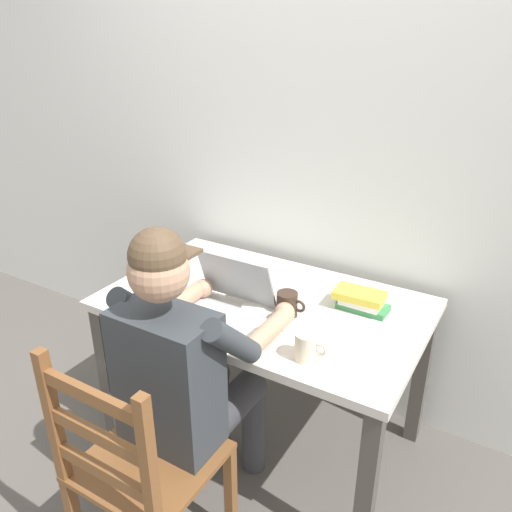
{
  "coord_description": "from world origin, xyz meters",
  "views": [
    {
      "loc": [
        0.92,
        -1.61,
        1.78
      ],
      "look_at": [
        -0.01,
        -0.05,
        0.95
      ],
      "focal_mm": 35.85,
      "sensor_mm": 36.0,
      "label": 1
    }
  ],
  "objects_px": {
    "desk": "(264,320)",
    "book_stack_main": "(361,300)",
    "coffee_mug_white": "(307,347)",
    "laptop": "(224,303)",
    "seated_person": "(188,368)",
    "wooden_chair": "(139,470)",
    "coffee_mug_dark": "(288,304)",
    "computer_mouse": "(263,338)"
  },
  "relations": [
    {
      "from": "laptop",
      "to": "computer_mouse",
      "type": "height_order",
      "value": "laptop"
    },
    {
      "from": "coffee_mug_dark",
      "to": "desk",
      "type": "bearing_deg",
      "value": 158.65
    },
    {
      "from": "desk",
      "to": "wooden_chair",
      "type": "height_order",
      "value": "wooden_chair"
    },
    {
      "from": "computer_mouse",
      "to": "book_stack_main",
      "type": "relative_size",
      "value": 0.45
    },
    {
      "from": "coffee_mug_white",
      "to": "book_stack_main",
      "type": "distance_m",
      "value": 0.42
    },
    {
      "from": "wooden_chair",
      "to": "laptop",
      "type": "distance_m",
      "value": 0.66
    },
    {
      "from": "computer_mouse",
      "to": "coffee_mug_white",
      "type": "distance_m",
      "value": 0.18
    },
    {
      "from": "desk",
      "to": "computer_mouse",
      "type": "distance_m",
      "value": 0.32
    },
    {
      "from": "wooden_chair",
      "to": "coffee_mug_dark",
      "type": "relative_size",
      "value": 7.71
    },
    {
      "from": "coffee_mug_white",
      "to": "coffee_mug_dark",
      "type": "xyz_separation_m",
      "value": [
        -0.19,
        0.23,
        -0.0
      ]
    },
    {
      "from": "laptop",
      "to": "computer_mouse",
      "type": "relative_size",
      "value": 3.3
    },
    {
      "from": "seated_person",
      "to": "coffee_mug_dark",
      "type": "distance_m",
      "value": 0.47
    },
    {
      "from": "desk",
      "to": "seated_person",
      "type": "height_order",
      "value": "seated_person"
    },
    {
      "from": "wooden_chair",
      "to": "laptop",
      "type": "relative_size",
      "value": 2.83
    },
    {
      "from": "seated_person",
      "to": "book_stack_main",
      "type": "distance_m",
      "value": 0.74
    },
    {
      "from": "desk",
      "to": "laptop",
      "type": "bearing_deg",
      "value": -113.67
    },
    {
      "from": "wooden_chair",
      "to": "computer_mouse",
      "type": "height_order",
      "value": "wooden_chair"
    },
    {
      "from": "desk",
      "to": "wooden_chair",
      "type": "xyz_separation_m",
      "value": [
        -0.03,
        -0.76,
        -0.18
      ]
    },
    {
      "from": "desk",
      "to": "computer_mouse",
      "type": "bearing_deg",
      "value": -60.8
    },
    {
      "from": "computer_mouse",
      "to": "book_stack_main",
      "type": "xyz_separation_m",
      "value": [
        0.22,
        0.4,
        0.02
      ]
    },
    {
      "from": "seated_person",
      "to": "coffee_mug_dark",
      "type": "xyz_separation_m",
      "value": [
        0.17,
        0.42,
        0.1
      ]
    },
    {
      "from": "wooden_chair",
      "to": "book_stack_main",
      "type": "xyz_separation_m",
      "value": [
        0.4,
        0.89,
        0.31
      ]
    },
    {
      "from": "wooden_chair",
      "to": "coffee_mug_white",
      "type": "height_order",
      "value": "wooden_chair"
    },
    {
      "from": "wooden_chair",
      "to": "laptop",
      "type": "bearing_deg",
      "value": 94.42
    },
    {
      "from": "laptop",
      "to": "computer_mouse",
      "type": "xyz_separation_m",
      "value": [
        0.23,
        -0.08,
        -0.04
      ]
    },
    {
      "from": "wooden_chair",
      "to": "seated_person",
      "type": "bearing_deg",
      "value": 90.0
    },
    {
      "from": "seated_person",
      "to": "computer_mouse",
      "type": "relative_size",
      "value": 12.4
    },
    {
      "from": "desk",
      "to": "coffee_mug_dark",
      "type": "relative_size",
      "value": 10.77
    },
    {
      "from": "book_stack_main",
      "to": "desk",
      "type": "bearing_deg",
      "value": -159.46
    },
    {
      "from": "desk",
      "to": "book_stack_main",
      "type": "xyz_separation_m",
      "value": [
        0.37,
        0.14,
        0.14
      ]
    },
    {
      "from": "desk",
      "to": "coffee_mug_dark",
      "type": "bearing_deg",
      "value": -21.35
    },
    {
      "from": "coffee_mug_white",
      "to": "book_stack_main",
      "type": "bearing_deg",
      "value": 84.28
    },
    {
      "from": "desk",
      "to": "wooden_chair",
      "type": "bearing_deg",
      "value": -92.59
    },
    {
      "from": "seated_person",
      "to": "book_stack_main",
      "type": "height_order",
      "value": "seated_person"
    },
    {
      "from": "desk",
      "to": "coffee_mug_white",
      "type": "height_order",
      "value": "coffee_mug_white"
    },
    {
      "from": "desk",
      "to": "wooden_chair",
      "type": "distance_m",
      "value": 0.78
    },
    {
      "from": "seated_person",
      "to": "computer_mouse",
      "type": "distance_m",
      "value": 0.29
    },
    {
      "from": "seated_person",
      "to": "laptop",
      "type": "bearing_deg",
      "value": 98.57
    },
    {
      "from": "desk",
      "to": "book_stack_main",
      "type": "height_order",
      "value": "book_stack_main"
    },
    {
      "from": "desk",
      "to": "laptop",
      "type": "xyz_separation_m",
      "value": [
        -0.08,
        -0.18,
        0.15
      ]
    },
    {
      "from": "laptop",
      "to": "coffee_mug_dark",
      "type": "xyz_separation_m",
      "value": [
        0.21,
        0.13,
        -0.0
      ]
    },
    {
      "from": "seated_person",
      "to": "laptop",
      "type": "xyz_separation_m",
      "value": [
        -0.04,
        0.3,
        0.1
      ]
    }
  ]
}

